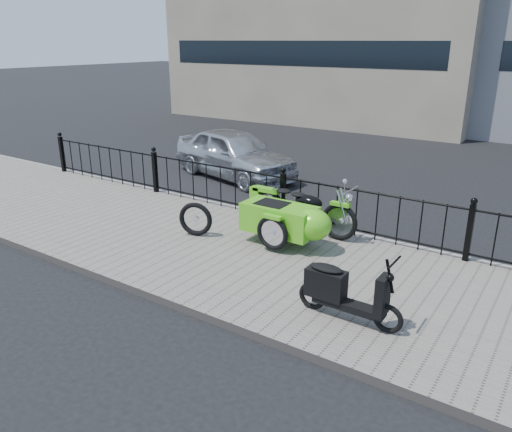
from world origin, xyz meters
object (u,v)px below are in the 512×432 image
Objects in this scene: scooter at (342,292)px; spare_tire at (196,219)px; motorcycle_sidecar at (292,218)px; sedan_car at (234,154)px.

spare_tire is at bearing 161.36° from scooter.
motorcycle_sidecar is 1.59× the size of scooter.
scooter is at bearing -45.54° from motorcycle_sidecar.
sedan_car reaches higher than scooter.
spare_tire is 4.63m from sedan_car.
scooter is at bearing -119.10° from sedan_car.
sedan_car is (-5.58, 5.26, 0.16)m from scooter.
motorcycle_sidecar reaches higher than spare_tire.
motorcycle_sidecar is at bearing -117.99° from sedan_car.
sedan_car is (-3.78, 3.43, 0.06)m from motorcycle_sidecar.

